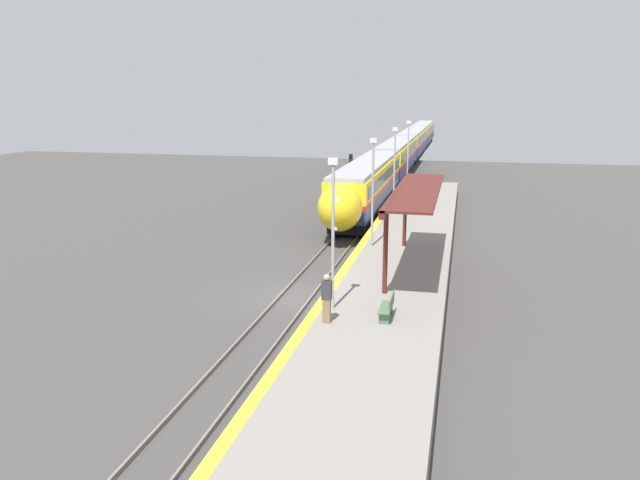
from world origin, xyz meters
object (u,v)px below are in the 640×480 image
Objects in this scene: person_waiting at (327,297)px; railway_signal at (351,173)px; train at (405,150)px; lamppost_near at (333,225)px; lamppost_far at (394,164)px; lamppost_mid at (373,186)px; lamppost_farthest at (408,151)px; platform_bench at (388,307)px.

railway_signal is at bearing 98.68° from person_waiting.
railway_signal is at bearing -94.67° from train.
person_waiting is (2.57, -55.81, -0.29)m from train.
lamppost_near is at bearing -87.39° from train.
lamppost_near is at bearing 93.84° from person_waiting.
person_waiting is at bearing -89.73° from lamppost_far.
lamppost_mid reaches higher than person_waiting.
railway_signal is 5.18m from lamppost_farthest.
lamppost_far is (2.47, -33.85, 2.02)m from train.
railway_signal is 29.29m from lamppost_near.
lamppost_mid is 1.00× the size of lamppost_farthest.
lamppost_far is at bearing 95.98° from platform_bench.
railway_signal is (-6.75, 29.55, 1.03)m from platform_bench.
platform_bench is 0.26× the size of lamppost_farthest.
platform_bench is 21.39m from lamppost_far.
railway_signal is at bearing 103.68° from lamppost_mid.
lamppost_far and lamppost_farthest have the same top height.
lamppost_mid is (-0.10, 11.76, 2.31)m from person_waiting.
train is 25.47m from railway_signal.
person_waiting is at bearing -89.49° from lamppost_mid.
person_waiting is 2.78m from lamppost_near.
lamppost_farthest is (2.47, -23.64, 2.02)m from train.
train reaches higher than platform_bench.
train is at bearing 92.64° from person_waiting.
lamppost_far is 1.00× the size of lamppost_farthest.
lamppost_near and lamppost_farthest have the same top height.
train is at bearing 95.97° from lamppost_farthest.
railway_signal is 19.30m from lamppost_mid.
person_waiting is at bearing -87.36° from train.
train is 14.64× the size of lamppost_mid.
train reaches higher than person_waiting.
lamppost_farthest is at bearing 90.00° from lamppost_near.
lamppost_near is at bearing -90.00° from lamppost_far.
lamppost_near is 30.64m from lamppost_farthest.
person_waiting is 11.98m from lamppost_mid.
person_waiting is 30.79m from railway_signal.
lamppost_mid is at bearing 90.51° from person_waiting.
person_waiting is 22.09m from lamppost_far.
lamppost_farthest is at bearing -84.03° from train.
lamppost_near reaches higher than train.
platform_bench is 11.45m from lamppost_mid.
lamppost_far is at bearing 90.00° from lamppost_mid.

